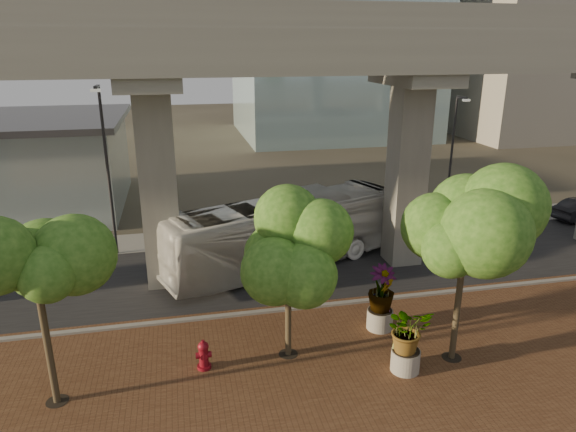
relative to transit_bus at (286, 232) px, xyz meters
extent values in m
plane|color=#332F25|center=(0.02, -2.70, -1.81)|extent=(160.00, 160.00, 0.00)
cube|color=brown|center=(0.02, -10.70, -1.78)|extent=(70.00, 13.00, 0.06)
cube|color=black|center=(0.02, -0.70, -1.79)|extent=(90.00, 8.00, 0.04)
cube|color=gray|center=(0.02, -4.70, -1.73)|extent=(70.00, 0.25, 0.16)
cube|color=gray|center=(0.02, 4.80, -1.78)|extent=(90.00, 3.00, 0.06)
cube|color=gray|center=(0.02, -2.30, 8.69)|extent=(72.00, 2.40, 1.80)
cube|color=gray|center=(0.02, 0.90, 8.69)|extent=(72.00, 2.40, 1.80)
cube|color=gray|center=(0.02, -3.40, 10.09)|extent=(72.00, 0.12, 1.00)
cube|color=gray|center=(0.02, 2.00, 10.09)|extent=(72.00, 0.12, 1.00)
cube|color=gray|center=(38.02, 33.30, 10.19)|extent=(18.00, 16.00, 24.00)
imported|color=silver|center=(0.00, 0.00, 0.00)|extent=(13.25, 7.40, 3.62)
cylinder|color=maroon|center=(-4.64, -8.10, -1.70)|extent=(0.49, 0.49, 0.11)
cylinder|color=maroon|center=(-4.64, -8.10, -1.30)|extent=(0.33, 0.33, 0.79)
sphere|color=maroon|center=(-4.64, -8.10, -0.90)|extent=(0.38, 0.38, 0.38)
cylinder|color=maroon|center=(-4.64, -8.10, -0.73)|extent=(0.11, 0.11, 0.14)
cylinder|color=maroon|center=(-4.64, -8.10, -1.23)|extent=(0.55, 0.22, 0.22)
cylinder|color=#ADAA9C|center=(2.15, -9.71, -1.36)|extent=(1.00, 1.00, 0.78)
imported|color=#285717|center=(2.15, -9.71, -0.14)|extent=(2.22, 2.22, 1.66)
cylinder|color=#9B988C|center=(2.34, -6.89, -1.36)|extent=(1.02, 1.02, 0.79)
imported|color=#285717|center=(2.34, -6.89, -0.03)|extent=(2.49, 2.49, 1.87)
cylinder|color=#A39E93|center=(2.39, -6.92, -1.39)|extent=(0.92, 0.92, 0.72)
imported|color=#285717|center=(2.39, -6.92, -0.26)|extent=(2.05, 2.05, 1.54)
cylinder|color=#4C3F2B|center=(-9.31, -8.90, 0.11)|extent=(0.22, 0.22, 3.72)
cylinder|color=black|center=(-9.31, -8.90, -1.75)|extent=(0.70, 0.70, 0.01)
cylinder|color=#4C3F2B|center=(-1.59, -7.90, -0.23)|extent=(0.22, 0.22, 3.04)
cylinder|color=black|center=(-1.59, -7.90, -1.75)|extent=(0.70, 0.70, 0.01)
cylinder|color=#4C3F2B|center=(4.13, -9.37, 0.14)|extent=(0.22, 0.22, 3.79)
cylinder|color=black|center=(4.13, -9.37, -1.75)|extent=(0.70, 0.70, 0.01)
cylinder|color=#2C2B30|center=(-8.62, 3.46, 2.64)|extent=(0.15, 0.15, 8.82)
cube|color=#2C2B30|center=(-8.62, 2.91, 7.05)|extent=(0.17, 1.10, 0.17)
cube|color=silver|center=(-8.62, 2.36, 6.94)|extent=(0.44, 0.22, 0.13)
cylinder|color=#292A2E|center=(11.01, 3.86, 2.17)|extent=(0.14, 0.14, 7.88)
cube|color=#292A2E|center=(11.01, 3.37, 6.11)|extent=(0.15, 0.99, 0.15)
cube|color=silver|center=(11.01, 2.88, 6.01)|extent=(0.39, 0.20, 0.12)
camera|label=1|loc=(-5.05, -23.69, 8.98)|focal=32.00mm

